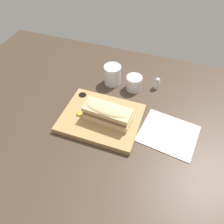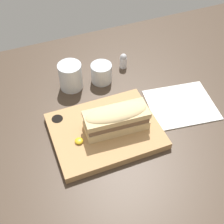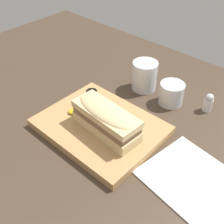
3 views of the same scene
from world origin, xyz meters
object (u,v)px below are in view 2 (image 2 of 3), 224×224
at_px(sandwich, 115,119).
at_px(wine_glass, 101,73).
at_px(serving_board, 105,131).
at_px(water_glass, 71,78).
at_px(salt_shaker, 123,61).
at_px(napkin, 181,105).

xyz_separation_m(sandwich, wine_glass, (0.04, 0.24, -0.03)).
height_order(serving_board, water_glass, water_glass).
bearing_deg(wine_glass, salt_shaker, 22.51).
bearing_deg(wine_glass, napkin, -46.42).
height_order(water_glass, salt_shaker, water_glass).
xyz_separation_m(sandwich, water_glass, (-0.06, 0.25, -0.03)).
relative_size(water_glass, napkin, 0.40).
bearing_deg(salt_shaker, sandwich, -117.24).
bearing_deg(napkin, wine_glass, 133.58).
distance_m(serving_board, napkin, 0.28).
height_order(water_glass, wine_glass, water_glass).
height_order(sandwich, wine_glass, sandwich).
xyz_separation_m(serving_board, sandwich, (0.03, -0.01, 0.05)).
distance_m(wine_glass, napkin, 0.29).
relative_size(sandwich, napkin, 0.81).
bearing_deg(sandwich, salt_shaker, 62.76).
xyz_separation_m(water_glass, wine_glass, (0.11, -0.01, -0.01)).
bearing_deg(sandwich, napkin, 6.80).
relative_size(sandwich, wine_glass, 2.62).
bearing_deg(sandwich, water_glass, 104.26).
height_order(wine_glass, napkin, wine_glass).
xyz_separation_m(serving_board, wine_glass, (0.07, 0.23, 0.02)).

